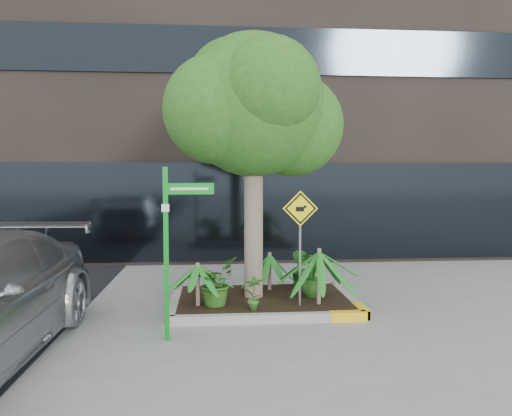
{
  "coord_description": "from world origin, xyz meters",
  "views": [
    {
      "loc": [
        -0.68,
        -8.68,
        2.42
      ],
      "look_at": [
        0.06,
        0.2,
        1.8
      ],
      "focal_mm": 35.0,
      "sensor_mm": 36.0,
      "label": 1
    }
  ],
  "objects": [
    {
      "name": "palm_back",
      "position": [
        0.38,
        0.89,
        0.83
      ],
      "size": [
        0.83,
        0.83,
        0.92
      ],
      "color": "gray",
      "rests_on": "ground"
    },
    {
      "name": "street_sign_post",
      "position": [
        -1.33,
        -1.45,
        1.55
      ],
      "size": [
        0.75,
        0.74,
        2.51
      ],
      "rotation": [
        0.0,
        0.0,
        0.08
      ],
      "color": "#0B811B",
      "rests_on": "ground"
    },
    {
      "name": "shrub_c",
      "position": [
        -0.04,
        -0.55,
        0.45
      ],
      "size": [
        0.33,
        0.33,
        0.6
      ],
      "primitive_type": "imported",
      "rotation": [
        0.0,
        0.0,
        3.18
      ],
      "color": "#357323",
      "rests_on": "planter"
    },
    {
      "name": "tree",
      "position": [
        0.03,
        0.39,
        3.64
      ],
      "size": [
        3.32,
        2.95,
        4.98
      ],
      "color": "gray",
      "rests_on": "ground"
    },
    {
      "name": "planter",
      "position": [
        0.23,
        0.27,
        0.1
      ],
      "size": [
        3.35,
        2.36,
        0.15
      ],
      "color": "#9E9E99",
      "rests_on": "ground"
    },
    {
      "name": "ground",
      "position": [
        0.0,
        0.0,
        0.0
      ],
      "size": [
        80.0,
        80.0,
        0.0
      ],
      "primitive_type": "plane",
      "color": "gray",
      "rests_on": "ground"
    },
    {
      "name": "palm_left",
      "position": [
        -0.97,
        -0.18,
        0.84
      ],
      "size": [
        0.83,
        0.83,
        0.92
      ],
      "color": "gray",
      "rests_on": "ground"
    },
    {
      "name": "shrub_d",
      "position": [
        1.04,
        1.15,
        0.52
      ],
      "size": [
        0.56,
        0.56,
        0.75
      ],
      "primitive_type": "imported",
      "rotation": [
        0.0,
        0.0,
        5.25
      ],
      "color": "#1B601B",
      "rests_on": "planter"
    },
    {
      "name": "palm_front",
      "position": [
        1.12,
        -0.24,
        1.06
      ],
      "size": [
        1.09,
        1.09,
        1.22
      ],
      "color": "gray",
      "rests_on": "ground"
    },
    {
      "name": "shrub_b",
      "position": [
        1.1,
        0.3,
        0.56
      ],
      "size": [
        0.65,
        0.65,
        0.82
      ],
      "primitive_type": "imported",
      "rotation": [
        0.0,
        0.0,
        2.32
      ],
      "color": "#28621D",
      "rests_on": "planter"
    },
    {
      "name": "building",
      "position": [
        0.5,
        8.5,
        7.5
      ],
      "size": [
        18.0,
        8.0,
        15.0
      ],
      "primitive_type": "cube",
      "color": "#2D2621",
      "rests_on": "ground"
    },
    {
      "name": "cattle_sign",
      "position": [
        0.77,
        -0.32,
        1.49
      ],
      "size": [
        0.61,
        0.07,
        1.98
      ],
      "rotation": [
        0.0,
        0.0,
        0.0
      ],
      "color": "slate",
      "rests_on": "ground"
    },
    {
      "name": "shrub_a",
      "position": [
        -0.68,
        -0.19,
        0.56
      ],
      "size": [
        1.0,
        1.0,
        0.83
      ],
      "primitive_type": "imported",
      "rotation": [
        0.0,
        0.0,
        1.08
      ],
      "color": "#2B5F1B",
      "rests_on": "planter"
    }
  ]
}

